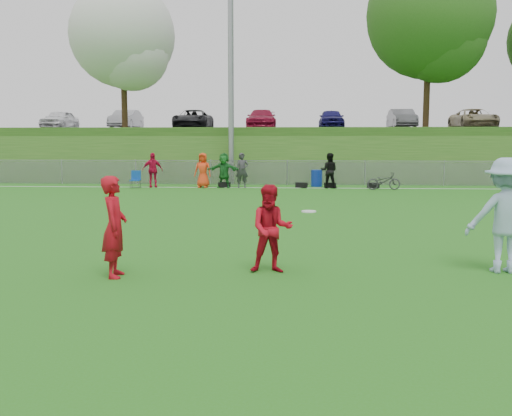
# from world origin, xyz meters

# --- Properties ---
(ground) EXTENTS (120.00, 120.00, 0.00)m
(ground) POSITION_xyz_m (0.00, 0.00, 0.00)
(ground) COLOR #266C16
(ground) RESTS_ON ground
(sideline_far) EXTENTS (60.00, 0.10, 0.01)m
(sideline_far) POSITION_xyz_m (0.00, 18.00, 0.01)
(sideline_far) COLOR white
(sideline_far) RESTS_ON ground
(fence) EXTENTS (58.00, 0.06, 1.30)m
(fence) POSITION_xyz_m (0.00, 20.00, 0.65)
(fence) COLOR gray
(fence) RESTS_ON ground
(light_pole) EXTENTS (1.20, 0.40, 12.15)m
(light_pole) POSITION_xyz_m (-3.00, 20.80, 6.71)
(light_pole) COLOR gray
(light_pole) RESTS_ON ground
(berm) EXTENTS (120.00, 18.00, 3.00)m
(berm) POSITION_xyz_m (0.00, 31.00, 1.50)
(berm) COLOR #235217
(berm) RESTS_ON ground
(parking_lot) EXTENTS (120.00, 12.00, 0.10)m
(parking_lot) POSITION_xyz_m (0.00, 33.00, 3.05)
(parking_lot) COLOR black
(parking_lot) RESTS_ON berm
(tree_white_flowering) EXTENTS (6.30, 6.30, 8.78)m
(tree_white_flowering) POSITION_xyz_m (-9.84, 24.92, 8.32)
(tree_white_flowering) COLOR black
(tree_white_flowering) RESTS_ON berm
(tree_green_near) EXTENTS (7.14, 7.14, 9.95)m
(tree_green_near) POSITION_xyz_m (8.16, 24.42, 9.03)
(tree_green_near) COLOR black
(tree_green_near) RESTS_ON berm
(car_row) EXTENTS (32.04, 5.18, 1.44)m
(car_row) POSITION_xyz_m (-1.17, 32.00, 3.82)
(car_row) COLOR white
(car_row) RESTS_ON parking_lot
(spectator_row) EXTENTS (9.63, 0.78, 1.69)m
(spectator_row) POSITION_xyz_m (-2.65, 18.00, 0.85)
(spectator_row) COLOR red
(spectator_row) RESTS_ON ground
(gear_bags) EXTENTS (7.85, 0.57, 0.26)m
(gear_bags) POSITION_xyz_m (0.99, 18.10, 0.13)
(gear_bags) COLOR black
(gear_bags) RESTS_ON ground
(player_red_left) EXTENTS (0.49, 0.67, 1.70)m
(player_red_left) POSITION_xyz_m (-2.65, -0.41, 0.85)
(player_red_left) COLOR #AA0B17
(player_red_left) RESTS_ON ground
(player_red_center) EXTENTS (0.78, 0.62, 1.53)m
(player_red_center) POSITION_xyz_m (-0.05, 0.09, 0.76)
(player_red_center) COLOR #B60C1D
(player_red_center) RESTS_ON ground
(player_blue) EXTENTS (1.29, 0.75, 1.99)m
(player_blue) POSITION_xyz_m (3.97, 0.38, 1.00)
(player_blue) COLOR #91ACC9
(player_blue) RESTS_ON ground
(frisbee) EXTENTS (0.24, 0.24, 0.02)m
(frisbee) POSITION_xyz_m (0.58, -0.35, 1.13)
(frisbee) COLOR white
(frisbee) RESTS_ON ground
(recycling_bin) EXTENTS (0.70, 0.70, 0.83)m
(recycling_bin) POSITION_xyz_m (1.49, 19.00, 0.41)
(recycling_bin) COLOR navy
(recycling_bin) RESTS_ON ground
(camp_chair) EXTENTS (0.50, 0.51, 0.84)m
(camp_chair) POSITION_xyz_m (-7.33, 17.53, 0.25)
(camp_chair) COLOR #0D3F94
(camp_chair) RESTS_ON ground
(bicycle) EXTENTS (1.64, 0.78, 0.83)m
(bicycle) POSITION_xyz_m (4.53, 17.20, 0.41)
(bicycle) COLOR #2C2C2E
(bicycle) RESTS_ON ground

